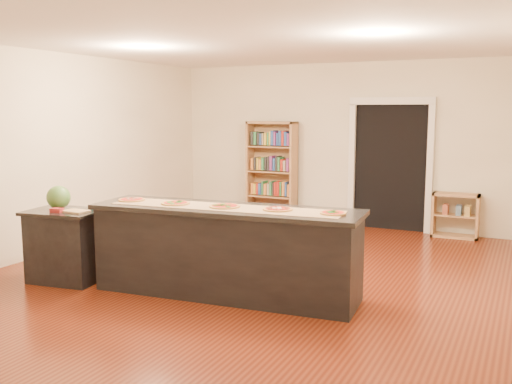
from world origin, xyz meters
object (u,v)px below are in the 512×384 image
at_px(watermelon, 59,197).
at_px(bookshelf, 272,172).
at_px(kitchen_island, 226,251).
at_px(side_counter, 66,245).
at_px(waste_bin, 307,216).
at_px(low_shelf, 455,215).

bearing_deg(watermelon, bookshelf, 80.23).
distance_m(kitchen_island, side_counter, 1.97).
relative_size(waste_bin, watermelon, 1.11).
distance_m(side_counter, low_shelf, 5.86).
xyz_separation_m(side_counter, low_shelf, (3.82, 4.44, -0.07)).
bearing_deg(low_shelf, bookshelf, -179.83).
height_order(kitchen_island, bookshelf, bookshelf).
xyz_separation_m(kitchen_island, waste_bin, (-0.59, 4.02, -0.34)).
distance_m(low_shelf, watermelon, 5.94).
bearing_deg(side_counter, waste_bin, 64.75).
distance_m(kitchen_island, waste_bin, 4.08).
xyz_separation_m(kitchen_island, bookshelf, (-1.30, 4.07, 0.41)).
height_order(low_shelf, watermelon, watermelon).
bearing_deg(waste_bin, bookshelf, 176.58).
bearing_deg(watermelon, kitchen_island, 8.99).
distance_m(side_counter, waste_bin, 4.60).
relative_size(kitchen_island, side_counter, 3.45).
xyz_separation_m(side_counter, bookshelf, (0.63, 4.43, 0.47)).
relative_size(kitchen_island, low_shelf, 4.19).
distance_m(kitchen_island, watermelon, 2.14).
relative_size(kitchen_island, watermelon, 10.68).
distance_m(kitchen_island, bookshelf, 4.29).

